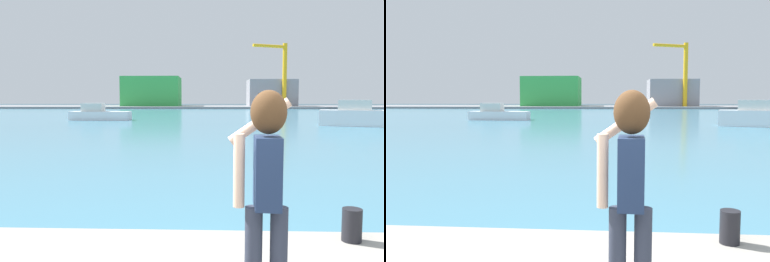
# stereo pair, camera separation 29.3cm
# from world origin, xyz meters

# --- Properties ---
(ground_plane) EXTENTS (220.00, 220.00, 0.00)m
(ground_plane) POSITION_xyz_m (0.00, 50.00, 0.00)
(ground_plane) COLOR #334751
(harbor_water) EXTENTS (140.00, 100.00, 0.02)m
(harbor_water) POSITION_xyz_m (0.00, 52.00, 0.01)
(harbor_water) COLOR teal
(harbor_water) RESTS_ON ground_plane
(far_shore_dock) EXTENTS (140.00, 20.00, 0.46)m
(far_shore_dock) POSITION_xyz_m (0.00, 92.00, 0.23)
(far_shore_dock) COLOR gray
(far_shore_dock) RESTS_ON ground_plane
(person_photographer) EXTENTS (0.53, 0.55, 1.74)m
(person_photographer) POSITION_xyz_m (0.39, 0.20, 1.69)
(person_photographer) COLOR #2D3342
(person_photographer) RESTS_ON quay_promenade
(harbor_bollard) EXTENTS (0.23, 0.23, 0.39)m
(harbor_bollard) POSITION_xyz_m (1.63, 1.69, 0.81)
(harbor_bollard) COLOR black
(harbor_bollard) RESTS_ON quay_promenade
(boat_moored) EXTENTS (6.39, 2.15, 1.78)m
(boat_moored) POSITION_xyz_m (-11.52, 37.71, 0.65)
(boat_moored) COLOR white
(boat_moored) RESTS_ON harbor_water
(boat_moored_2) EXTENTS (7.49, 4.31, 2.16)m
(boat_moored_2) POSITION_xyz_m (12.88, 29.54, 0.83)
(boat_moored_2) COLOR white
(boat_moored_2) RESTS_ON harbor_water
(warehouse_left) EXTENTS (13.80, 11.77, 7.12)m
(warehouse_left) POSITION_xyz_m (-13.77, 93.55, 4.02)
(warehouse_left) COLOR green
(warehouse_left) RESTS_ON far_shore_dock
(warehouse_right) EXTENTS (11.31, 8.00, 6.35)m
(warehouse_right) POSITION_xyz_m (15.49, 92.30, 3.64)
(warehouse_right) COLOR gray
(warehouse_right) RESTS_ON far_shore_dock
(port_crane) EXTENTS (8.31, 3.97, 14.44)m
(port_crane) POSITION_xyz_m (16.90, 87.55, 9.09)
(port_crane) COLOR yellow
(port_crane) RESTS_ON far_shore_dock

